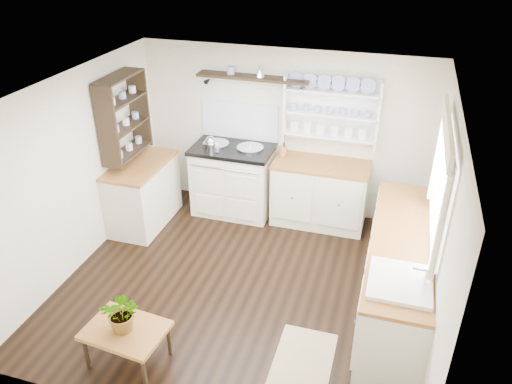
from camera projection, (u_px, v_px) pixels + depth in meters
floor at (242, 283)px, 5.81m from camera, size 4.00×3.80×0.01m
wall_back at (283, 132)px, 6.85m from camera, size 4.00×0.02×2.30m
wall_right at (439, 227)px, 4.75m from camera, size 0.02×3.80×2.30m
wall_left at (76, 173)px, 5.76m from camera, size 0.02×3.80×2.30m
ceiling at (238, 91)px, 4.70m from camera, size 4.00×3.80×0.01m
window at (441, 181)px, 4.69m from camera, size 0.08×1.55×1.22m
aga_cooker at (234, 179)px, 7.04m from camera, size 1.11×0.77×1.02m
back_cabinets at (320, 192)px, 6.78m from camera, size 1.27×0.63×0.90m
right_cabinets at (397, 273)px, 5.25m from camera, size 0.62×2.43×0.90m
belfast_sink at (398, 293)px, 4.45m from camera, size 0.55×0.60×0.45m
left_cabinets at (143, 193)px, 6.77m from camera, size 0.62×1.13×0.90m
plate_rack at (332, 110)px, 6.46m from camera, size 1.20×0.22×0.90m
high_shelf at (253, 78)px, 6.48m from camera, size 1.50×0.29×0.16m
left_shelving at (124, 116)px, 6.28m from camera, size 0.28×0.80×1.05m
kettle at (210, 145)px, 6.76m from camera, size 0.18×0.18×0.22m
utensil_crock at (283, 151)px, 6.74m from camera, size 0.11×0.11×0.13m
center_table at (126, 332)px, 4.64m from camera, size 0.78×0.59×0.40m
potted_plant at (123, 312)px, 4.52m from camera, size 0.42×0.38×0.40m
floor_rug at (303, 361)px, 4.78m from camera, size 0.55×0.85×0.02m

